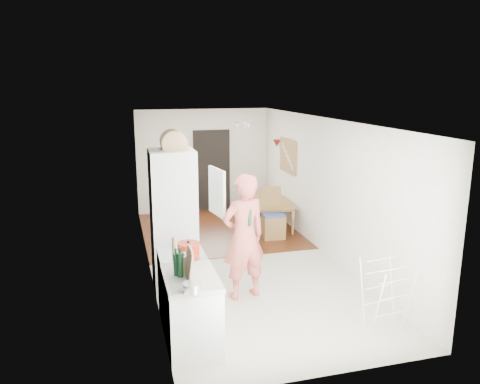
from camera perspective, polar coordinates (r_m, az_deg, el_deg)
name	(u,v)px	position (r m, az deg, el deg)	size (l,w,h in m)	color
room_shell	(241,193)	(8.08, 0.14, -0.10)	(3.20, 7.00, 2.50)	white
floor	(241,261)	(8.45, 0.13, -8.37)	(3.20, 7.00, 0.01)	beige
wood_floor_overlay	(219,230)	(10.14, -2.61, -4.62)	(3.20, 3.30, 0.01)	#572713
sage_wall_panel	(158,189)	(5.75, -9.99, 0.36)	(0.02, 3.00, 1.30)	gray
tile_splashback	(165,259)	(5.42, -9.10, -8.12)	(0.02, 1.90, 0.50)	black
doorway_recess	(212,171)	(11.49, -3.45, 2.60)	(0.90, 0.04, 2.00)	black
base_cabinet	(192,314)	(5.75, -5.92, -14.60)	(0.60, 0.90, 0.86)	white
worktop	(191,278)	(5.56, -6.03, -10.39)	(0.62, 0.92, 0.06)	silver
range_cooker	(183,287)	(6.42, -7.02, -11.46)	(0.60, 0.60, 0.88)	white
cooker_top	(182,255)	(6.24, -7.14, -7.62)	(0.60, 0.60, 0.04)	silver
fridge_housing	(174,220)	(7.15, -8.10, -3.45)	(0.66, 0.66, 2.15)	white
fridge_door	(217,192)	(6.84, -2.83, 0.02)	(0.56, 0.04, 0.70)	white
fridge_interior	(193,189)	(7.07, -5.73, 0.41)	(0.02, 0.52, 0.66)	white
pinboard	(288,156)	(10.28, 5.89, 4.41)	(0.03, 0.90, 0.70)	tan
pinboard_frame	(287,156)	(10.28, 5.81, 4.41)	(0.01, 0.94, 0.74)	olive
wall_sconce	(277,143)	(10.84, 4.49, 5.96)	(0.18, 0.18, 0.16)	maroon
person	(244,226)	(6.74, 0.47, -4.14)	(0.80, 0.53, 2.20)	#DD6357
dining_table	(269,214)	(10.44, 3.55, -2.71)	(1.43, 0.80, 0.50)	olive
dining_chair	(273,214)	(9.51, 4.02, -2.64)	(0.44, 0.44, 1.04)	olive
stool	(249,238)	(8.99, 1.07, -5.63)	(0.31, 0.31, 0.41)	olive
grey_drape	(249,224)	(8.86, 1.15, -3.93)	(0.38, 0.38, 0.17)	slate
drying_rack	(386,295)	(6.41, 17.32, -11.93)	(0.46, 0.42, 0.90)	white
bread_bin	(173,143)	(6.93, -8.12, 5.99)	(0.39, 0.37, 0.21)	tan
red_casserole	(188,249)	(6.13, -6.30, -6.94)	(0.29, 0.29, 0.17)	red
steel_pan	(192,288)	(5.13, -5.90, -11.51)	(0.20, 0.20, 0.10)	silver
held_bottle	(250,217)	(6.61, 1.20, -3.11)	(0.06, 0.06, 0.26)	#194321
bottle_a	(180,265)	(5.47, -7.29, -8.82)	(0.07, 0.07, 0.29)	#194321
bottle_b	(176,265)	(5.52, -7.80, -8.76)	(0.06, 0.06, 0.27)	#194321
bottle_c	(185,264)	(5.62, -6.76, -8.71)	(0.08, 0.08, 0.20)	beige
pepper_mill_front	(174,252)	(5.98, -8.00, -7.30)	(0.06, 0.06, 0.21)	tan
pepper_mill_back	(175,251)	(5.97, -7.96, -7.15)	(0.07, 0.07, 0.25)	tan
chopping_boards	(189,264)	(5.38, -6.25, -8.72)	(0.04, 0.28, 0.37)	tan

